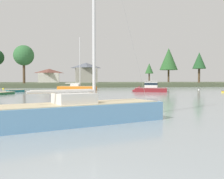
{
  "coord_description": "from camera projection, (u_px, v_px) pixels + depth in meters",
  "views": [
    {
      "loc": [
        0.44,
        -4.23,
        2.53
      ],
      "look_at": [
        6.02,
        25.88,
        1.32
      ],
      "focal_mm": 40.73,
      "sensor_mm": 36.0,
      "label": 1
    }
  ],
  "objects": [
    {
      "name": "mooring_buoy_yellow",
      "position": [
        3.0,
        89.0,
        65.99
      ],
      "size": [
        0.5,
        0.5,
        0.55
      ],
      "color": "yellow",
      "rests_on": "ground"
    },
    {
      "name": "sailboat_orange",
      "position": [
        77.0,
        89.0,
        59.77
      ],
      "size": [
        9.32,
        5.28,
        13.04
      ],
      "color": "orange",
      "rests_on": "ground"
    },
    {
      "name": "cruiser_maroon",
      "position": [
        148.0,
        89.0,
        51.46
      ],
      "size": [
        7.51,
        4.95,
        4.09
      ],
      "color": "maroon",
      "rests_on": "ground"
    },
    {
      "name": "shore_tree_inland_b",
      "position": [
        149.0,
        69.0,
        92.59
      ],
      "size": [
        3.05,
        3.05,
        7.12
      ],
      "color": "brown",
      "rests_on": "far_shore_bank"
    },
    {
      "name": "cottage_eastern",
      "position": [
        49.0,
        75.0,
        106.64
      ],
      "size": [
        8.79,
        9.75,
        5.72
      ],
      "color": "silver",
      "rests_on": "far_shore_bank"
    },
    {
      "name": "shore_tree_inland_a",
      "position": [
        169.0,
        59.0,
        106.84
      ],
      "size": [
        7.54,
        7.54,
        14.45
      ],
      "color": "brown",
      "rests_on": "far_shore_bank"
    },
    {
      "name": "shore_tree_left_mid",
      "position": [
        24.0,
        56.0,
        79.64
      ],
      "size": [
        6.35,
        6.35,
        11.96
      ],
      "color": "brown",
      "rests_on": "far_shore_bank"
    },
    {
      "name": "cottage_hillside",
      "position": [
        86.0,
        72.0,
        104.26
      ],
      "size": [
        9.12,
        9.72,
        8.08
      ],
      "color": "#9E998E",
      "rests_on": "far_shore_bank"
    },
    {
      "name": "far_shore_bank",
      "position": [
        64.0,
        84.0,
        97.69
      ],
      "size": [
        195.32,
        42.84,
        1.32
      ],
      "primitive_type": "cube",
      "color": "#4C563D",
      "rests_on": "ground"
    },
    {
      "name": "mooring_buoy_white",
      "position": [
        199.0,
        90.0,
        61.5
      ],
      "size": [
        0.39,
        0.39,
        0.44
      ],
      "color": "white",
      "rests_on": "ground"
    },
    {
      "name": "sailboat_skyblue",
      "position": [
        82.0,
        118.0,
        14.81
      ],
      "size": [
        10.17,
        5.96,
        14.6
      ],
      "color": "#669ECC",
      "rests_on": "ground"
    },
    {
      "name": "shore_tree_far_left",
      "position": [
        199.0,
        61.0,
        94.56
      ],
      "size": [
        4.97,
        4.97,
        11.33
      ],
      "color": "brown",
      "rests_on": "far_shore_bank"
    },
    {
      "name": "dinghy_teal",
      "position": [
        15.0,
        91.0,
        50.94
      ],
      "size": [
        3.52,
        3.22,
        0.66
      ],
      "color": "#196B70",
      "rests_on": "ground"
    },
    {
      "name": "dinghy_green",
      "position": [
        4.0,
        94.0,
        43.05
      ],
      "size": [
        3.3,
        4.15,
        0.57
      ],
      "color": "#236B3D",
      "rests_on": "ground"
    }
  ]
}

